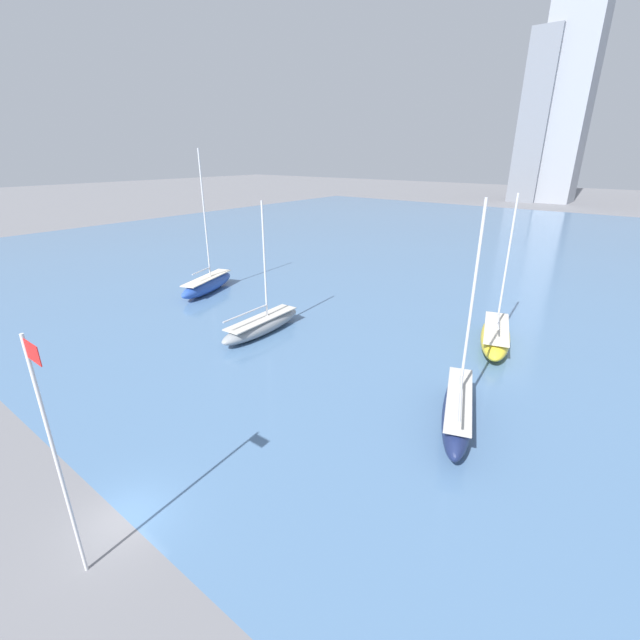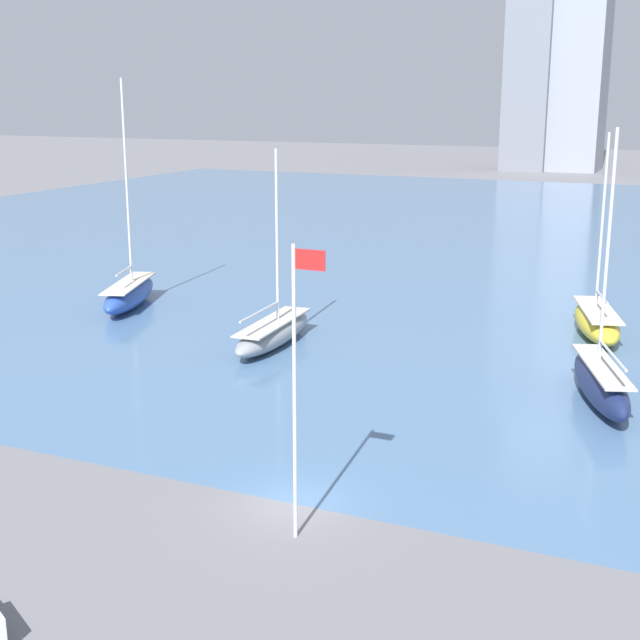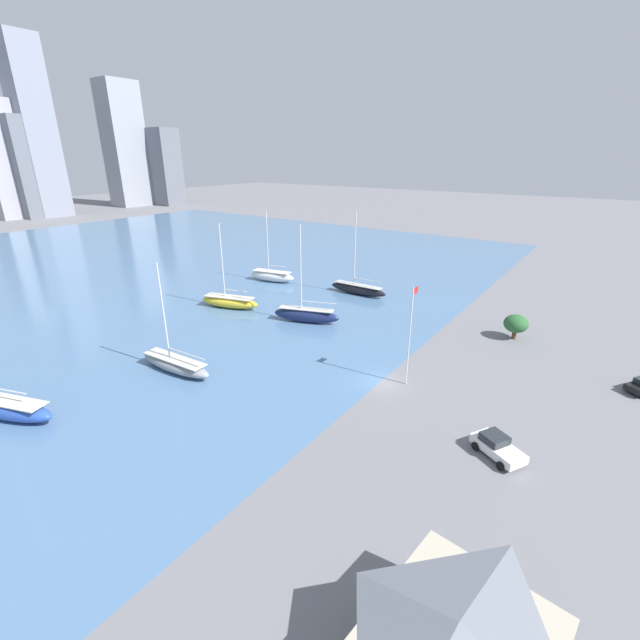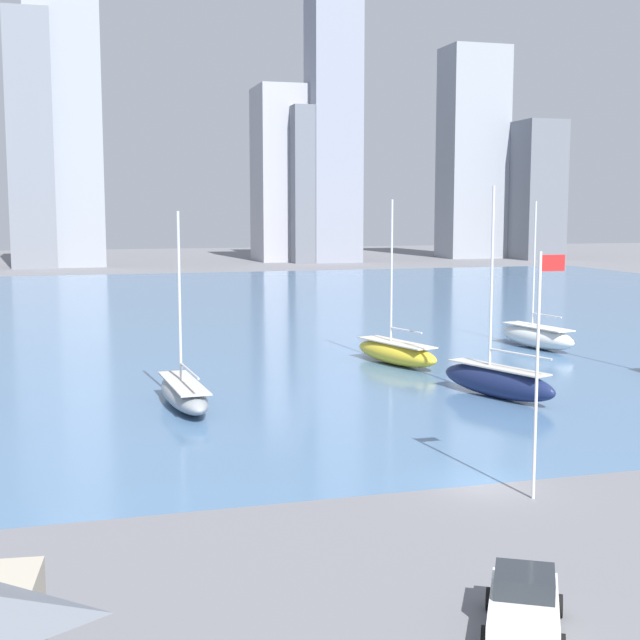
# 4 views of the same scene
# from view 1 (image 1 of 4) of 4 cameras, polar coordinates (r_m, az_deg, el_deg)

# --- Properties ---
(ground_plane) EXTENTS (500.00, 500.00, 0.00)m
(ground_plane) POSITION_cam_1_polar(r_m,az_deg,el_deg) (24.44, -24.53, -22.99)
(ground_plane) COLOR slate
(harbor_water) EXTENTS (180.00, 140.00, 0.00)m
(harbor_water) POSITION_cam_1_polar(r_m,az_deg,el_deg) (80.00, 25.38, 7.55)
(harbor_water) COLOR #4C7099
(harbor_water) RESTS_ON ground_plane
(flag_pole) EXTENTS (1.24, 0.14, 10.81)m
(flag_pole) POSITION_cam_1_polar(r_m,az_deg,el_deg) (19.26, -31.76, -15.19)
(flag_pole) COLOR silver
(flag_pole) RESTS_ON ground_plane
(sailboat_yellow) EXTENTS (5.21, 10.15, 13.34)m
(sailboat_yellow) POSITION_cam_1_polar(r_m,az_deg,el_deg) (41.56, 22.34, -1.97)
(sailboat_yellow) COLOR yellow
(sailboat_yellow) RESTS_ON harbor_water
(sailboat_gray) EXTENTS (2.94, 10.44, 12.45)m
(sailboat_gray) POSITION_cam_1_polar(r_m,az_deg,el_deg) (41.64, -7.73, -0.62)
(sailboat_gray) COLOR gray
(sailboat_gray) RESTS_ON harbor_water
(sailboat_blue) EXTENTS (5.57, 10.49, 16.86)m
(sailboat_blue) POSITION_cam_1_polar(r_m,az_deg,el_deg) (55.47, -14.77, 4.68)
(sailboat_blue) COLOR #284CA8
(sailboat_blue) RESTS_ON harbor_water
(sailboat_navy) EXTENTS (5.04, 9.84, 14.12)m
(sailboat_navy) POSITION_cam_1_polar(r_m,az_deg,el_deg) (29.03, 17.88, -11.34)
(sailboat_navy) COLOR #19234C
(sailboat_navy) RESTS_ON harbor_water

